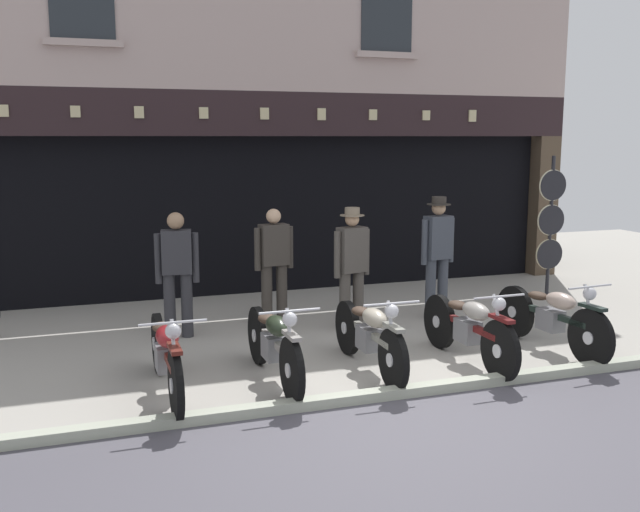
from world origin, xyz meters
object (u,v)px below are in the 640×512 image
at_px(advert_board_far, 35,204).
at_px(assistant_far_right, 438,251).
at_px(salesman_right, 352,263).
at_px(motorcycle_left, 166,354).
at_px(motorcycle_center_right, 469,327).
at_px(tyre_sign_pole, 551,221).
at_px(motorcycle_center_left, 274,343).
at_px(shopkeeper_center, 274,262).
at_px(salesman_left, 177,269).
at_px(advert_board_near, 103,203).
at_px(motorcycle_center, 369,334).
at_px(motorcycle_right, 552,316).

bearing_deg(advert_board_far, assistant_far_right, -24.96).
bearing_deg(salesman_right, motorcycle_left, 20.08).
height_order(motorcycle_center_right, tyre_sign_pole, tyre_sign_pole).
relative_size(motorcycle_center_left, tyre_sign_pole, 0.87).
bearing_deg(salesman_right, shopkeeper_center, -36.41).
bearing_deg(motorcycle_center_right, salesman_right, -69.91).
xyz_separation_m(salesman_left, advert_board_near, (-0.79, 2.39, 0.66)).
height_order(motorcycle_center, motorcycle_right, motorcycle_right).
relative_size(salesman_right, assistant_far_right, 0.95).
relative_size(motorcycle_center_right, tyre_sign_pole, 0.86).
height_order(motorcycle_center_left, tyre_sign_pole, tyre_sign_pole).
height_order(salesman_right, assistant_far_right, assistant_far_right).
xyz_separation_m(motorcycle_center, advert_board_near, (-2.60, 4.48, 1.14)).
bearing_deg(advert_board_near, assistant_far_right, -29.60).
xyz_separation_m(motorcycle_left, salesman_right, (2.70, 1.75, 0.48)).
height_order(shopkeeper_center, salesman_right, salesman_right).
height_order(motorcycle_left, salesman_left, salesman_left).
relative_size(shopkeeper_center, advert_board_far, 1.61).
bearing_deg(salesman_right, salesman_left, -21.49).
bearing_deg(advert_board_far, shopkeeper_center, -36.87).
bearing_deg(motorcycle_right, motorcycle_left, -4.28).
height_order(motorcycle_left, motorcycle_center_right, motorcycle_left).
relative_size(motorcycle_left, motorcycle_center_left, 1.06).
relative_size(motorcycle_center, tyre_sign_pole, 0.86).
bearing_deg(salesman_left, tyre_sign_pole, -166.68).
bearing_deg(motorcycle_left, salesman_left, -101.18).
distance_m(salesman_right, tyre_sign_pole, 3.92).
bearing_deg(shopkeeper_center, salesman_left, -2.92).
distance_m(motorcycle_left, shopkeeper_center, 2.82).
height_order(motorcycle_right, assistant_far_right, assistant_far_right).
bearing_deg(motorcycle_right, advert_board_far, -41.16).
relative_size(motorcycle_left, salesman_left, 1.28).
relative_size(assistant_far_right, advert_board_far, 1.73).
relative_size(motorcycle_center_left, motorcycle_center_right, 1.00).
height_order(advert_board_near, advert_board_far, advert_board_far).
relative_size(motorcycle_center_left, assistant_far_right, 1.13).
distance_m(motorcycle_left, motorcycle_center_right, 3.41).
bearing_deg(assistant_far_right, salesman_left, -12.13).
distance_m(motorcycle_right, assistant_far_right, 2.09).
xyz_separation_m(salesman_right, assistant_far_right, (1.40, 0.20, 0.06)).
relative_size(motorcycle_center_right, salesman_right, 1.19).
bearing_deg(motorcycle_right, salesman_left, -30.80).
distance_m(motorcycle_center_right, motorcycle_right, 1.21).
bearing_deg(shopkeeper_center, assistant_far_right, 168.34).
bearing_deg(motorcycle_right, motorcycle_center_right, 0.55).
bearing_deg(motorcycle_center, shopkeeper_center, -76.54).
distance_m(motorcycle_left, motorcycle_center, 2.23).
bearing_deg(advert_board_near, motorcycle_center, -59.84).
bearing_deg(tyre_sign_pole, motorcycle_center, -148.87).
bearing_deg(tyre_sign_pole, shopkeeper_center, -174.84).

